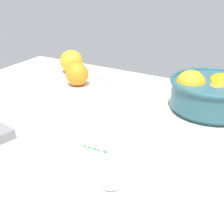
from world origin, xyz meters
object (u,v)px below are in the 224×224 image
at_px(loose_orange_4, 71,62).
at_px(spoon, 95,185).
at_px(fruit_bowl, 212,92).
at_px(loose_orange_0, 77,74).

distance_m(loose_orange_4, spoon, 0.70).
bearing_deg(loose_orange_4, fruit_bowl, -8.44).
relative_size(fruit_bowl, spoon, 1.81).
relative_size(loose_orange_4, spoon, 0.64).
bearing_deg(spoon, loose_orange_4, 129.65).
bearing_deg(loose_orange_0, loose_orange_4, 133.87).
distance_m(loose_orange_0, loose_orange_4, 0.14).
bearing_deg(spoon, loose_orange_0, 128.59).
distance_m(fruit_bowl, loose_orange_4, 0.54).
bearing_deg(spoon, fruit_bowl, 78.74).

